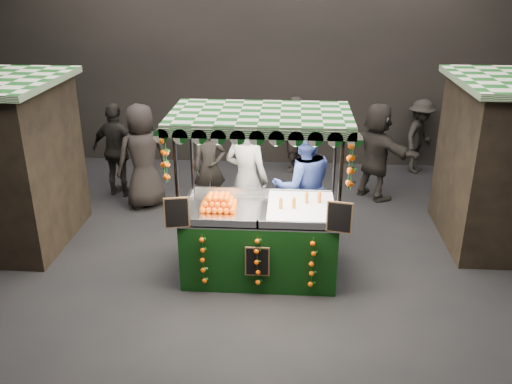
{
  "coord_description": "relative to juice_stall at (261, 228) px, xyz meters",
  "views": [
    {
      "loc": [
        0.52,
        -6.65,
        4.12
      ],
      "look_at": [
        0.03,
        0.58,
        1.1
      ],
      "focal_mm": 38.49,
      "sensor_mm": 36.0,
      "label": 1
    }
  ],
  "objects": [
    {
      "name": "shopper_5",
      "position": [
        1.97,
        2.96,
        0.18
      ],
      "size": [
        1.52,
        1.64,
        1.83
      ],
      "rotation": [
        0.0,
        0.0,
        2.28
      ],
      "color": "#2D2925",
      "rests_on": "ground"
    },
    {
      "name": "shopper_2",
      "position": [
        -2.86,
        2.75,
        0.16
      ],
      "size": [
        1.13,
        0.7,
        1.79
      ],
      "rotation": [
        0.0,
        0.0,
        2.87
      ],
      "color": "black",
      "rests_on": "ground"
    },
    {
      "name": "vendor_blue",
      "position": [
        0.59,
        0.94,
        0.25
      ],
      "size": [
        1.1,
        0.94,
        1.97
      ],
      "rotation": [
        0.0,
        0.0,
        3.36
      ],
      "color": "navy",
      "rests_on": "ground"
    },
    {
      "name": "market_hall",
      "position": [
        -0.12,
        -0.17,
        2.65
      ],
      "size": [
        12.1,
        10.1,
        5.05
      ],
      "color": "black",
      "rests_on": "ground"
    },
    {
      "name": "shopper_4",
      "position": [
        -2.24,
        2.27,
        0.22
      ],
      "size": [
        1.11,
        1.02,
        1.9
      ],
      "rotation": [
        0.0,
        0.0,
        3.74
      ],
      "color": "black",
      "rests_on": "ground"
    },
    {
      "name": "vendor_grey",
      "position": [
        -0.29,
        1.18,
        0.26
      ],
      "size": [
        0.84,
        0.7,
        1.98
      ],
      "rotation": [
        0.0,
        0.0,
        2.77
      ],
      "color": "gray",
      "rests_on": "ground"
    },
    {
      "name": "shopper_0",
      "position": [
        -1.04,
        2.22,
        0.07
      ],
      "size": [
        0.67,
        0.54,
        1.6
      ],
      "rotation": [
        0.0,
        0.0,
        0.31
      ],
      "color": "#292521",
      "rests_on": "ground"
    },
    {
      "name": "juice_stall",
      "position": [
        0.0,
        0.0,
        0.0
      ],
      "size": [
        2.44,
        1.43,
        2.36
      ],
      "color": "#0B320B",
      "rests_on": "ground"
    },
    {
      "name": "shopper_6",
      "position": [
        0.42,
        4.33,
        0.07
      ],
      "size": [
        0.46,
        0.63,
        1.6
      ],
      "rotation": [
        0.0,
        0.0,
        -1.71
      ],
      "color": "black",
      "rests_on": "ground"
    },
    {
      "name": "ground",
      "position": [
        -0.12,
        -0.17,
        -0.73
      ],
      "size": [
        12.0,
        12.0,
        0.0
      ],
      "primitive_type": "plane",
      "color": "black",
      "rests_on": "ground"
    },
    {
      "name": "shopper_1",
      "position": [
        3.38,
        1.9,
        0.24
      ],
      "size": [
        1.05,
        0.87,
        1.94
      ],
      "rotation": [
        0.0,
        0.0,
        -0.16
      ],
      "color": "#2D2924",
      "rests_on": "ground"
    },
    {
      "name": "shopper_3",
      "position": [
        3.07,
        4.43,
        0.05
      ],
      "size": [
        1.04,
        1.16,
        1.56
      ],
      "rotation": [
        0.0,
        0.0,
        0.99
      ],
      "color": "black",
      "rests_on": "ground"
    }
  ]
}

